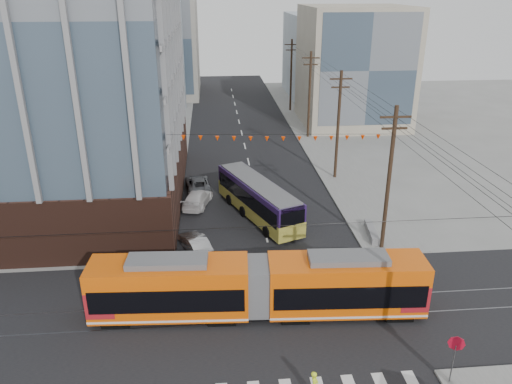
# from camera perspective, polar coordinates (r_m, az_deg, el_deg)

# --- Properties ---
(ground) EXTENTS (160.00, 160.00, 0.00)m
(ground) POSITION_cam_1_polar(r_m,az_deg,el_deg) (28.50, 4.37, -17.99)
(ground) COLOR slate
(bg_bldg_nw_near) EXTENTS (18.00, 16.00, 18.00)m
(bg_bldg_nw_near) POSITION_cam_1_polar(r_m,az_deg,el_deg) (75.05, -15.65, 14.50)
(bg_bldg_nw_near) COLOR #8C99A5
(bg_bldg_nw_near) RESTS_ON ground
(bg_bldg_ne_near) EXTENTS (14.00, 14.00, 16.00)m
(bg_bldg_ne_near) POSITION_cam_1_polar(r_m,az_deg,el_deg) (72.90, 11.10, 13.88)
(bg_bldg_ne_near) COLOR gray
(bg_bldg_ne_near) RESTS_ON ground
(bg_bldg_nw_far) EXTENTS (16.00, 18.00, 20.00)m
(bg_bldg_nw_far) POSITION_cam_1_polar(r_m,az_deg,el_deg) (94.22, -11.81, 16.95)
(bg_bldg_nw_far) COLOR gray
(bg_bldg_nw_far) RESTS_ON ground
(bg_bldg_ne_far) EXTENTS (16.00, 16.00, 14.00)m
(bg_bldg_ne_far) POSITION_cam_1_polar(r_m,az_deg,el_deg) (92.70, 8.87, 15.19)
(bg_bldg_ne_far) COLOR #8C99A5
(bg_bldg_ne_far) RESTS_ON ground
(utility_pole_far) EXTENTS (0.30, 0.30, 11.00)m
(utility_pole_far) POSITION_cam_1_polar(r_m,az_deg,el_deg) (79.38, 4.02, 13.09)
(utility_pole_far) COLOR black
(utility_pole_far) RESTS_ON ground
(streetcar) EXTENTS (19.96, 3.89, 3.82)m
(streetcar) POSITION_cam_1_polar(r_m,az_deg,el_deg) (30.16, 0.26, -10.80)
(streetcar) COLOR #E05207
(streetcar) RESTS_ON ground
(city_bus) EXTENTS (6.55, 11.50, 3.23)m
(city_bus) POSITION_cam_1_polar(r_m,az_deg,el_deg) (42.60, 0.25, -0.78)
(city_bus) COLOR #2A154C
(city_bus) RESTS_ON ground
(parked_car_silver) EXTENTS (2.81, 4.26, 1.33)m
(parked_car_silver) POSITION_cam_1_polar(r_m,az_deg,el_deg) (37.68, -6.95, -5.87)
(parked_car_silver) COLOR #9D9D9D
(parked_car_silver) RESTS_ON ground
(parked_car_white) EXTENTS (3.10, 5.16, 1.40)m
(parked_car_white) POSITION_cam_1_polar(r_m,az_deg,el_deg) (45.32, -6.72, -0.73)
(parked_car_white) COLOR silver
(parked_car_white) RESTS_ON ground
(parked_car_grey) EXTENTS (2.78, 5.04, 1.33)m
(parked_car_grey) POSITION_cam_1_polar(r_m,az_deg,el_deg) (48.70, -6.66, 0.93)
(parked_car_grey) COLOR #4B4E52
(parked_car_grey) RESTS_ON ground
(stop_sign) EXTENTS (1.07, 1.07, 2.71)m
(stop_sign) POSITION_cam_1_polar(r_m,az_deg,el_deg) (27.67, 21.58, -17.63)
(stop_sign) COLOR #B20C24
(stop_sign) RESTS_ON ground
(jersey_barrier) EXTENTS (1.23, 3.67, 0.72)m
(jersey_barrier) POSITION_cam_1_polar(r_m,az_deg,el_deg) (40.69, 13.04, -4.55)
(jersey_barrier) COLOR slate
(jersey_barrier) RESTS_ON ground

